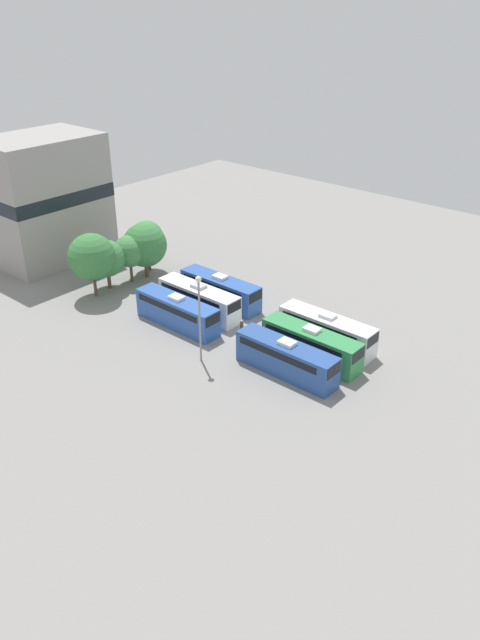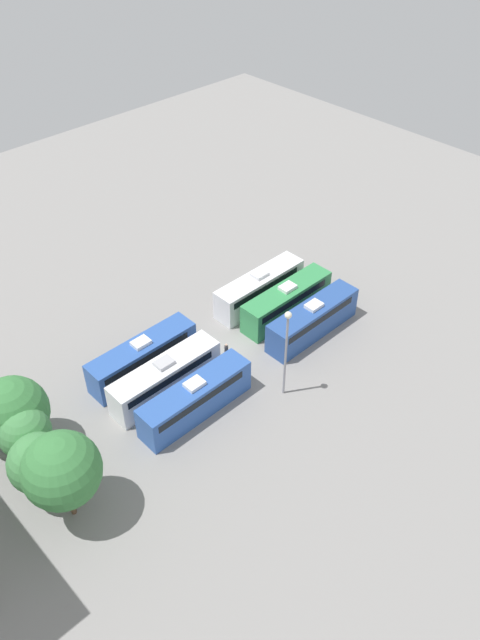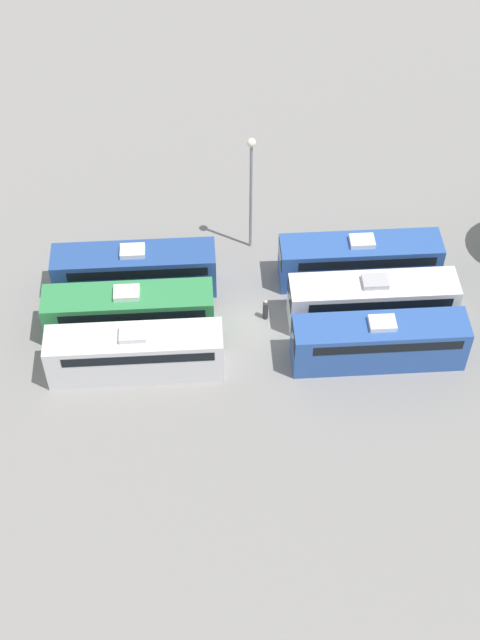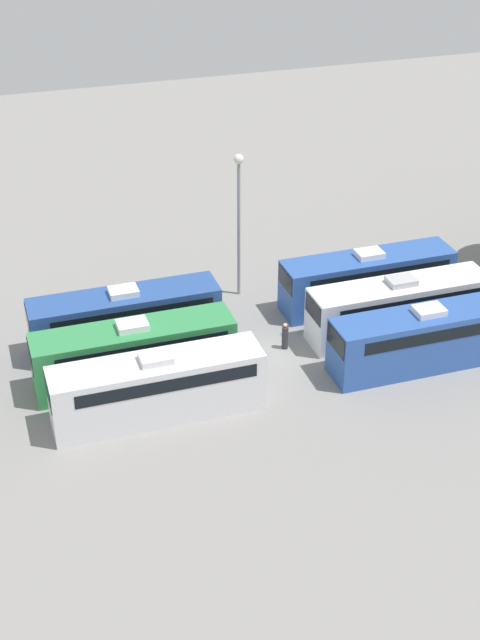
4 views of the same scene
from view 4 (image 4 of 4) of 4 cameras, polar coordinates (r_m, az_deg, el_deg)
name	(u,v)px [view 4 (image 4 of 4)]	position (r m, az deg, el deg)	size (l,w,h in m)	color
ground_plane	(271,355)	(49.93, 1.98, -2.24)	(109.95, 109.95, 0.00)	gray
bus_0	(126,317)	(50.36, -7.32, 0.20)	(2.53, 10.67, 3.59)	#284C93
bus_1	(135,352)	(47.23, -6.75, -2.02)	(2.53, 10.67, 3.59)	#338C4C
bus_2	(158,386)	(44.50, -5.26, -4.20)	(2.53, 10.67, 3.59)	silver
bus_3	(368,278)	(54.56, 8.18, 2.68)	(2.53, 10.67, 3.59)	#2D56A8
bus_4	(399,306)	(51.83, 10.16, 0.89)	(2.53, 10.67, 3.59)	white
bus_5	(426,337)	(49.21, 11.84, -1.05)	(2.53, 10.67, 3.59)	#2D56A8
worker_person	(285,337)	(50.15, 2.90, -1.08)	(0.36, 0.36, 1.63)	#333338
light_pole	(239,204)	(53.24, -0.08, 7.44)	(0.60, 0.60, 9.20)	gray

